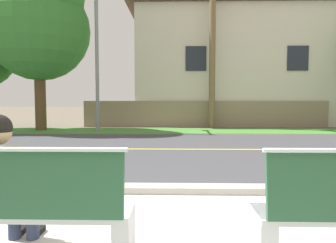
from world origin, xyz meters
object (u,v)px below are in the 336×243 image
at_px(seated_person_olive, 6,179).
at_px(shade_tree_left, 41,22).
at_px(bench_left, 29,211).
at_px(streetlamp, 98,37).

bearing_deg(seated_person_olive, shade_tree_left, 112.12).
distance_m(seated_person_olive, shade_tree_left, 13.32).
relative_size(bench_left, streetlamp, 0.23).
distance_m(bench_left, shade_tree_left, 13.64).
relative_size(seated_person_olive, shade_tree_left, 0.16).
bearing_deg(shade_tree_left, seated_person_olive, -67.88).
bearing_deg(seated_person_olive, bench_left, -31.64).
distance_m(streetlamp, shade_tree_left, 2.83).
bearing_deg(streetlamp, shade_tree_left, 174.56).
height_order(bench_left, streetlamp, streetlamp).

